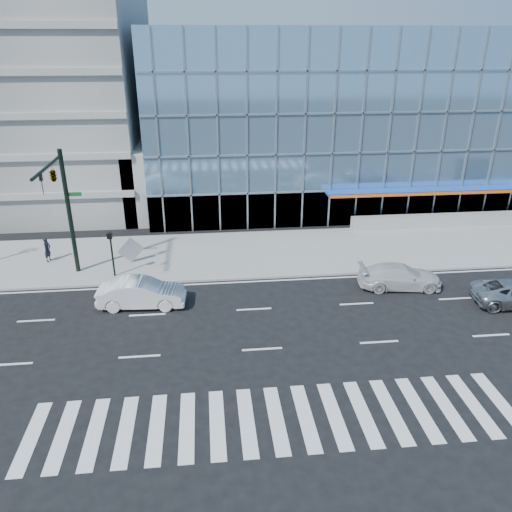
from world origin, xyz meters
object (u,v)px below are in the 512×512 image
at_px(white_sedan, 142,293).
at_px(pedestrian, 47,249).
at_px(traffic_signal, 58,188).
at_px(ped_signal_post, 111,247).
at_px(white_suv, 400,276).
at_px(tilted_panel, 131,250).

relative_size(white_sedan, pedestrian, 2.91).
distance_m(traffic_signal, pedestrian, 6.55).
relative_size(traffic_signal, ped_signal_post, 2.67).
distance_m(white_suv, pedestrian, 23.35).
bearing_deg(tilted_panel, pedestrian, 150.22).
height_order(traffic_signal, white_suv, traffic_signal).
bearing_deg(traffic_signal, ped_signal_post, 8.52).
height_order(white_suv, white_sedan, white_sedan).
xyz_separation_m(white_sedan, tilted_panel, (-1.31, 5.91, 0.25)).
bearing_deg(traffic_signal, white_sedan, -36.82).
bearing_deg(traffic_signal, tilted_panel, 35.94).
xyz_separation_m(traffic_signal, ped_signal_post, (2.50, 0.37, -4.02)).
height_order(traffic_signal, white_sedan, traffic_signal).
bearing_deg(white_suv, tilted_panel, 78.57).
bearing_deg(white_sedan, ped_signal_post, 32.32).
distance_m(traffic_signal, ped_signal_post, 4.75).
height_order(traffic_signal, pedestrian, traffic_signal).
bearing_deg(tilted_panel, ped_signal_post, -133.61).
relative_size(traffic_signal, tilted_panel, 6.15).
relative_size(ped_signal_post, white_suv, 0.59).
xyz_separation_m(traffic_signal, white_suv, (20.21, -2.77, -5.43)).
bearing_deg(pedestrian, tilted_panel, -82.70).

